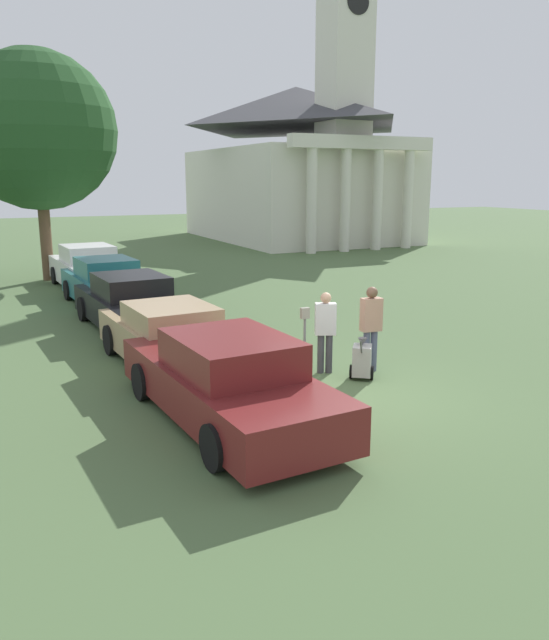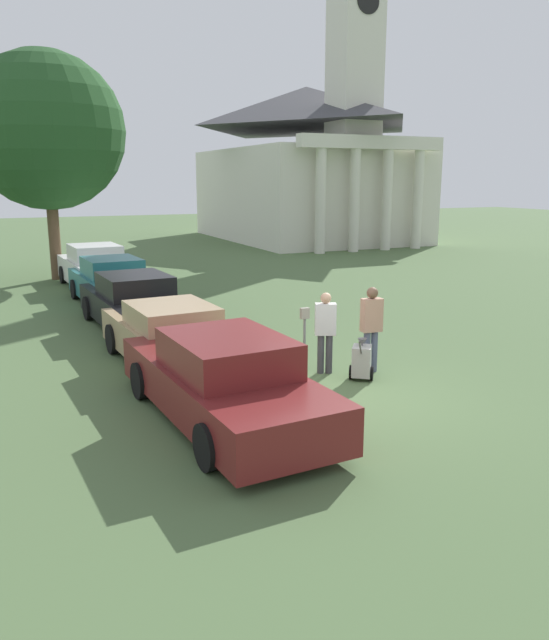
# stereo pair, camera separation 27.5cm
# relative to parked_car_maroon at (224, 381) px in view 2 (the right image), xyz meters

# --- Properties ---
(ground_plane) EXTENTS (120.00, 120.00, 0.00)m
(ground_plane) POSITION_rel_parked_car_maroon_xyz_m (2.34, 0.19, -0.68)
(ground_plane) COLOR #4C663D
(parked_car_maroon) EXTENTS (2.32, 5.34, 1.47)m
(parked_car_maroon) POSITION_rel_parked_car_maroon_xyz_m (0.00, 0.00, 0.00)
(parked_car_maroon) COLOR maroon
(parked_car_maroon) RESTS_ON ground_plane
(parked_car_tan) EXTENTS (2.20, 4.73, 1.34)m
(parked_car_tan) POSITION_rel_parked_car_maroon_xyz_m (-0.00, 3.44, -0.04)
(parked_car_tan) COLOR tan
(parked_car_tan) RESTS_ON ground_plane
(parked_car_black) EXTENTS (2.26, 4.97, 1.46)m
(parked_car_black) POSITION_rel_parked_car_maroon_xyz_m (-0.00, 7.18, -0.00)
(parked_car_black) COLOR black
(parked_car_black) RESTS_ON ground_plane
(parked_car_teal) EXTENTS (2.19, 4.87, 1.50)m
(parked_car_teal) POSITION_rel_parked_car_maroon_xyz_m (-0.00, 10.64, 0.01)
(parked_car_teal) COLOR #23666B
(parked_car_teal) RESTS_ON ground_plane
(parked_car_white) EXTENTS (2.26, 4.88, 1.58)m
(parked_car_white) POSITION_rel_parked_car_maroon_xyz_m (-0.00, 14.17, 0.04)
(parked_car_white) COLOR silver
(parked_car_white) RESTS_ON ground_plane
(parking_meter) EXTENTS (0.18, 0.09, 1.39)m
(parking_meter) POSITION_rel_parked_car_maroon_xyz_m (2.30, 1.65, 0.29)
(parking_meter) COLOR slate
(parking_meter) RESTS_ON ground_plane
(person_worker) EXTENTS (0.47, 0.37, 1.68)m
(person_worker) POSITION_rel_parked_car_maroon_xyz_m (2.74, 1.58, 0.28)
(person_worker) COLOR #3F3F47
(person_worker) RESTS_ON ground_plane
(person_supervisor) EXTENTS (0.44, 0.25, 1.78)m
(person_supervisor) POSITION_rel_parked_car_maroon_xyz_m (3.64, 1.28, 0.34)
(person_supervisor) COLOR #515670
(person_supervisor) RESTS_ON ground_plane
(equipment_cart) EXTENTS (0.74, 0.91, 1.00)m
(equipment_cart) POSITION_rel_parked_car_maroon_xyz_m (3.20, 0.90, -0.29)
(equipment_cart) COLOR #B2B2AD
(equipment_cart) RESTS_ON ground_plane
(church) EXTENTS (10.58, 15.89, 23.21)m
(church) POSITION_rel_parked_car_maroon_xyz_m (15.69, 27.80, 4.69)
(church) COLOR silver
(church) RESTS_ON ground_plane
(shade_tree) EXTENTS (5.92, 5.92, 8.63)m
(shade_tree) POSITION_rel_parked_car_maroon_xyz_m (-1.12, 16.76, 4.98)
(shade_tree) COLOR brown
(shade_tree) RESTS_ON ground_plane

